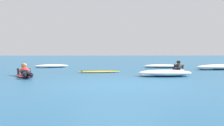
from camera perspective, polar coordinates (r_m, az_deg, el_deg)
name	(u,v)px	position (r m, az deg, el deg)	size (l,w,h in m)	color
ground_plane	(110,67)	(17.62, -0.35, -0.74)	(120.00, 120.00, 0.00)	#235B84
surfer_near	(25,73)	(10.91, -17.73, -1.96)	(1.28, 2.47, 0.53)	#E54C66
surfer_far	(178,68)	(13.96, 13.64, -1.02)	(1.24, 2.60, 0.53)	silver
drifting_surfboard	(99,72)	(12.41, -2.79, -1.84)	(2.00, 0.82, 0.16)	yellow
whitewater_mid_left	(220,67)	(15.72, 21.76, -0.79)	(3.04, 1.78, 0.28)	white
whitewater_mid_right	(52,66)	(16.83, -12.51, -0.63)	(2.14, 1.31, 0.19)	white
whitewater_back	(165,73)	(10.64, 11.01, -2.11)	(2.09, 1.02, 0.25)	white
whitewater_far_band	(162,66)	(16.39, 10.38, -0.66)	(2.18, 1.03, 0.21)	white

